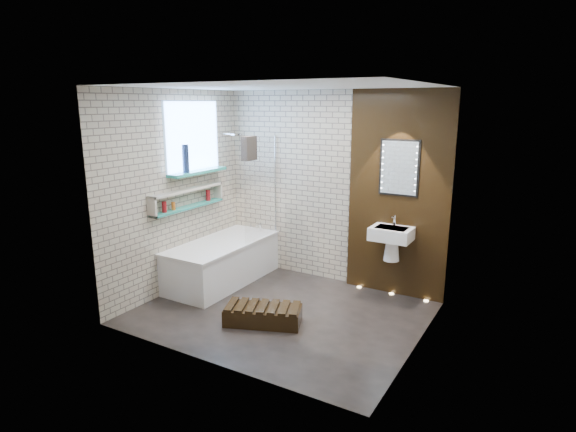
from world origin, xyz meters
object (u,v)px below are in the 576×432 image
Objects in this scene: walnut_step at (263,315)px; bath_screen at (261,188)px; bathtub at (223,261)px; washbasin at (391,238)px; led_mirror at (399,168)px.

bath_screen is at bearing 124.00° from walnut_step.
bathtub is 1.45m from walnut_step.
walnut_step is at bearing -33.83° from bathtub.
washbasin is at bearing 16.01° from bathtub.
bath_screen is 1.89m from washbasin.
washbasin is 0.83× the size of led_mirror.
walnut_step is at bearing -124.75° from washbasin.
bathtub is 2.05× the size of walnut_step.
washbasin is at bearing -90.00° from led_mirror.
walnut_step is at bearing -121.97° from led_mirror.
washbasin is 1.86m from walnut_step.
bathtub is 2.32m from washbasin.
washbasin is (1.82, 0.18, -0.49)m from bath_screen.
led_mirror is at bearing 19.78° from bathtub.
led_mirror is at bearing 10.66° from bath_screen.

